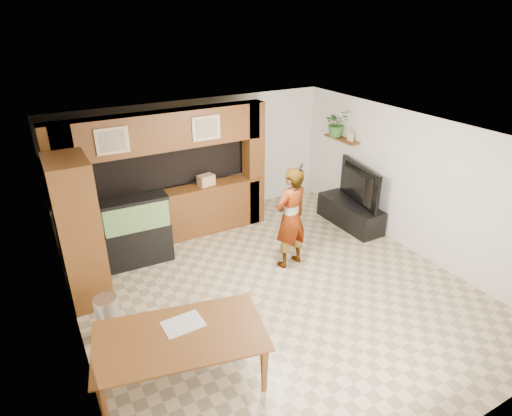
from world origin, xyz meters
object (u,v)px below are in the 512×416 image
pantry_cabinet (79,232)px  television (353,184)px  person (291,218)px  aquarium (137,232)px  dining_table (183,360)px

pantry_cabinet → television: pantry_cabinet is taller
pantry_cabinet → person: 3.45m
television → person: (-2.00, -0.67, -0.00)m
television → aquarium: bearing=92.2°
pantry_cabinet → dining_table: pantry_cabinet is taller
person → dining_table: 3.18m
pantry_cabinet → aquarium: bearing=31.5°
aquarium → television: 4.42m
pantry_cabinet → person: (3.35, -0.78, -0.24)m
pantry_cabinet → television: 5.36m
person → dining_table: (-2.65, -1.65, -0.58)m
aquarium → dining_table: 3.07m
person → dining_table: bearing=21.9°
pantry_cabinet → aquarium: 1.29m
aquarium → dining_table: (-0.30, -3.04, -0.27)m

